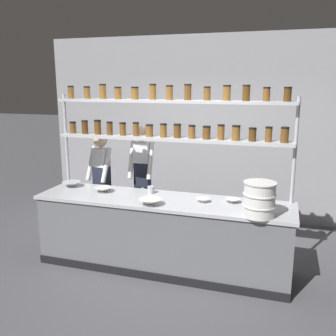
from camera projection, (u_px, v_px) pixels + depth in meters
ground_plane at (162, 266)px, 4.87m from camera, size 40.00×40.00×0.00m
back_wall at (201, 128)px, 6.53m from camera, size 5.63×0.12×3.13m
prep_counter at (162, 234)px, 4.77m from camera, size 3.23×0.76×0.92m
spice_shelf_unit at (171, 123)px, 4.77m from camera, size 3.12×0.28×2.33m
chef_left at (102, 179)px, 5.65m from camera, size 0.40×0.33×1.62m
chef_center at (142, 175)px, 5.57m from camera, size 0.37×0.31×1.72m
container_stack at (259, 199)px, 4.03m from camera, size 0.36×0.36×0.38m
prep_bowl_near_left at (203, 200)px, 4.55m from camera, size 0.17×0.17×0.05m
prep_bowl_center_front at (233, 201)px, 4.53m from camera, size 0.18×0.18×0.05m
prep_bowl_center_back at (71, 184)px, 5.22m from camera, size 0.26×0.26×0.07m
prep_bowl_near_right at (103, 190)px, 4.97m from camera, size 0.24×0.24×0.07m
prep_bowl_far_left at (150, 202)px, 4.44m from camera, size 0.28×0.28×0.08m
serving_cup_front at (151, 190)px, 4.91m from camera, size 0.09×0.09×0.10m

